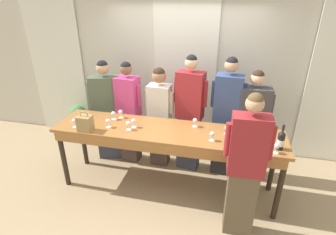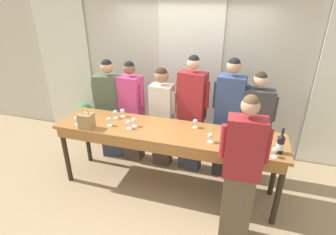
# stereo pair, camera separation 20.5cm
# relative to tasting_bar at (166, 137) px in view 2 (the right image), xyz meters

# --- Properties ---
(ground_plane) EXTENTS (18.00, 18.00, 0.00)m
(ground_plane) POSITION_rel_tasting_bar_xyz_m (0.00, 0.03, -0.86)
(ground_plane) COLOR tan
(wall_back) EXTENTS (12.00, 0.06, 2.80)m
(wall_back) POSITION_rel_tasting_bar_xyz_m (0.00, 1.42, 0.54)
(wall_back) COLOR beige
(wall_back) RESTS_ON ground_plane
(curtain_panel_left) EXTENTS (1.07, 0.03, 2.69)m
(curtain_panel_left) POSITION_rel_tasting_bar_xyz_m (-2.47, 1.35, 0.48)
(curtain_panel_left) COLOR white
(curtain_panel_left) RESTS_ON ground_plane
(curtain_panel_center) EXTENTS (1.07, 0.03, 2.69)m
(curtain_panel_center) POSITION_rel_tasting_bar_xyz_m (0.00, 1.35, 0.48)
(curtain_panel_center) COLOR white
(curtain_panel_center) RESTS_ON ground_plane
(tasting_bar) EXTENTS (3.09, 0.71, 0.96)m
(tasting_bar) POSITION_rel_tasting_bar_xyz_m (0.00, 0.00, 0.00)
(tasting_bar) COLOR #9E6633
(tasting_bar) RESTS_ON ground_plane
(wine_bottle) EXTENTS (0.08, 0.08, 0.32)m
(wine_bottle) POSITION_rel_tasting_bar_xyz_m (1.40, -0.14, 0.22)
(wine_bottle) COLOR black
(wine_bottle) RESTS_ON tasting_bar
(handbag) EXTENTS (0.18, 0.15, 0.28)m
(handbag) POSITION_rel_tasting_bar_xyz_m (-1.05, -0.23, 0.21)
(handbag) COLOR #997A4C
(handbag) RESTS_ON tasting_bar
(wine_glass_front_left) EXTENTS (0.07, 0.07, 0.12)m
(wine_glass_front_left) POSITION_rel_tasting_bar_xyz_m (-1.24, -0.18, 0.18)
(wine_glass_front_left) COLOR white
(wine_glass_front_left) RESTS_ON tasting_bar
(wine_glass_front_mid) EXTENTS (0.07, 0.07, 0.12)m
(wine_glass_front_mid) POSITION_rel_tasting_bar_xyz_m (-0.83, 0.17, 0.18)
(wine_glass_front_mid) COLOR white
(wine_glass_front_mid) RESTS_ON tasting_bar
(wine_glass_front_right) EXTENTS (0.07, 0.07, 0.12)m
(wine_glass_front_right) POSITION_rel_tasting_bar_xyz_m (0.35, 0.21, 0.18)
(wine_glass_front_right) COLOR white
(wine_glass_front_right) RESTS_ON tasting_bar
(wine_glass_center_left) EXTENTS (0.07, 0.07, 0.12)m
(wine_glass_center_left) POSITION_rel_tasting_bar_xyz_m (0.78, 0.09, 0.18)
(wine_glass_center_left) COLOR white
(wine_glass_center_left) RESTS_ON tasting_bar
(wine_glass_center_mid) EXTENTS (0.07, 0.07, 0.12)m
(wine_glass_center_mid) POSITION_rel_tasting_bar_xyz_m (1.07, 0.09, 0.18)
(wine_glass_center_mid) COLOR white
(wine_glass_center_mid) RESTS_ON tasting_bar
(wine_glass_center_right) EXTENTS (0.07, 0.07, 0.12)m
(wine_glass_center_right) POSITION_rel_tasting_bar_xyz_m (1.34, -0.24, 0.18)
(wine_glass_center_right) COLOR white
(wine_glass_center_right) RESTS_ON tasting_bar
(wine_glass_back_left) EXTENTS (0.07, 0.07, 0.12)m
(wine_glass_back_left) POSITION_rel_tasting_bar_xyz_m (-0.50, -0.08, 0.18)
(wine_glass_back_left) COLOR white
(wine_glass_back_left) RESTS_ON tasting_bar
(wine_glass_back_mid) EXTENTS (0.07, 0.07, 0.12)m
(wine_glass_back_mid) POSITION_rel_tasting_bar_xyz_m (-0.46, 0.00, 0.18)
(wine_glass_back_mid) COLOR white
(wine_glass_back_mid) RESTS_ON tasting_bar
(wine_glass_back_right) EXTENTS (0.07, 0.07, 0.12)m
(wine_glass_back_right) POSITION_rel_tasting_bar_xyz_m (0.61, -0.12, 0.18)
(wine_glass_back_right) COLOR white
(wine_glass_back_right) RESTS_ON tasting_bar
(wine_glass_near_host) EXTENTS (0.07, 0.07, 0.12)m
(wine_glass_near_host) POSITION_rel_tasting_bar_xyz_m (-0.80, -0.08, 0.18)
(wine_glass_near_host) COLOR white
(wine_glass_near_host) RESTS_ON tasting_bar
(wine_glass_by_bottle) EXTENTS (0.07, 0.07, 0.12)m
(wine_glass_by_bottle) POSITION_rel_tasting_bar_xyz_m (-0.75, 0.25, 0.18)
(wine_glass_by_bottle) COLOR white
(wine_glass_by_bottle) RESTS_ON tasting_bar
(guest_olive_jacket) EXTENTS (0.57, 0.34, 1.71)m
(guest_olive_jacket) POSITION_rel_tasting_bar_xyz_m (-1.15, 0.62, 0.01)
(guest_olive_jacket) COLOR #383D51
(guest_olive_jacket) RESTS_ON ground_plane
(guest_pink_top) EXTENTS (0.46, 0.29, 1.71)m
(guest_pink_top) POSITION_rel_tasting_bar_xyz_m (-0.77, 0.62, 0.02)
(guest_pink_top) COLOR #473833
(guest_pink_top) RESTS_ON ground_plane
(guest_cream_sweater) EXTENTS (0.46, 0.25, 1.65)m
(guest_cream_sweater) POSITION_rel_tasting_bar_xyz_m (-0.26, 0.62, 0.01)
(guest_cream_sweater) COLOR #473833
(guest_cream_sweater) RESTS_ON ground_plane
(guest_striped_shirt) EXTENTS (0.52, 0.29, 1.86)m
(guest_striped_shirt) POSITION_rel_tasting_bar_xyz_m (0.22, 0.62, 0.09)
(guest_striped_shirt) COLOR #383D51
(guest_striped_shirt) RESTS_ON ground_plane
(guest_navy_coat) EXTENTS (0.50, 0.29, 1.86)m
(guest_navy_coat) POSITION_rel_tasting_bar_xyz_m (0.77, 0.62, 0.09)
(guest_navy_coat) COLOR #28282D
(guest_navy_coat) RESTS_ON ground_plane
(guest_beige_cap) EXTENTS (0.55, 0.29, 1.69)m
(guest_beige_cap) POSITION_rel_tasting_bar_xyz_m (1.13, 0.62, -0.01)
(guest_beige_cap) COLOR #28282D
(guest_beige_cap) RESTS_ON ground_plane
(host_pouring) EXTENTS (0.50, 0.23, 1.77)m
(host_pouring) POSITION_rel_tasting_bar_xyz_m (1.01, -0.54, 0.05)
(host_pouring) COLOR brown
(host_pouring) RESTS_ON ground_plane
(potted_plant) EXTENTS (0.35, 0.35, 0.72)m
(potted_plant) POSITION_rel_tasting_bar_xyz_m (-1.98, 1.03, -0.47)
(potted_plant) COLOR #4C4C51
(potted_plant) RESTS_ON ground_plane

